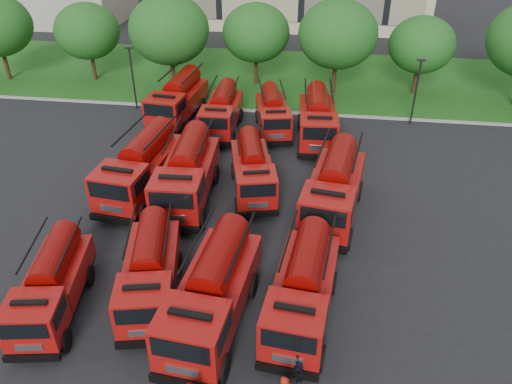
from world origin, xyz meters
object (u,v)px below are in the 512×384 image
fire_truck_2 (213,292)px  firefighter_5 (324,214)px  fire_truck_9 (222,111)px  fire_truck_4 (141,167)px  fire_truck_10 (273,113)px  firefighter_2 (297,380)px  fire_truck_3 (303,288)px  fire_truck_6 (253,169)px  fire_truck_0 (52,285)px  firefighter_3 (302,297)px  fire_truck_11 (317,119)px  fire_truck_5 (187,173)px  fire_truck_1 (150,271)px  firefighter_4 (144,212)px  fire_truck_7 (334,188)px  fire_truck_8 (178,99)px

fire_truck_2 → firefighter_5: bearing=68.1°
fire_truck_9 → fire_truck_4: bearing=-110.0°
fire_truck_10 → firefighter_2: bearing=-92.9°
fire_truck_3 → firefighter_5: (0.83, 7.91, -1.61)m
fire_truck_6 → firefighter_5: size_ratio=4.09×
fire_truck_0 → fire_truck_6: (7.28, 10.89, 0.07)m
firefighter_2 → firefighter_3: (-0.06, 4.47, 0.00)m
fire_truck_4 → fire_truck_11: fire_truck_4 is taller
fire_truck_5 → firefighter_2: size_ratio=4.88×
fire_truck_0 → fire_truck_1: bearing=9.5°
fire_truck_5 → fire_truck_11: size_ratio=1.06×
fire_truck_4 → firefighter_4: size_ratio=5.08×
fire_truck_3 → fire_truck_0: bearing=-168.4°
fire_truck_11 → firefighter_5: (0.77, -9.28, -1.68)m
fire_truck_6 → firefighter_3: size_ratio=3.72×
fire_truck_5 → fire_truck_10: size_ratio=1.20×
firefighter_5 → fire_truck_1: bearing=38.9°
fire_truck_11 → firefighter_2: fire_truck_11 is taller
fire_truck_0 → fire_truck_7: 15.08m
fire_truck_6 → fire_truck_11: fire_truck_11 is taller
fire_truck_0 → fire_truck_3: bearing=-3.9°
fire_truck_2 → firefighter_4: (-5.74, 7.54, -1.73)m
fire_truck_11 → fire_truck_10: bearing=157.5°
fire_truck_11 → fire_truck_8: bearing=165.4°
fire_truck_1 → fire_truck_7: (8.09, 7.65, 0.26)m
fire_truck_4 → firefighter_2: fire_truck_4 is taller
fire_truck_2 → fire_truck_3: bearing=18.2°
fire_truck_10 → firefighter_4: (-6.22, -11.61, -1.45)m
fire_truck_1 → firefighter_3: 7.03m
fire_truck_2 → firefighter_5: (4.57, 8.74, -1.73)m
firefighter_4 → firefighter_5: size_ratio=0.93×
fire_truck_7 → fire_truck_9: 12.92m
fire_truck_6 → firefighter_3: (3.53, -8.72, -1.51)m
fire_truck_7 → fire_truck_11: (-1.20, 9.23, -0.09)m
fire_truck_11 → firefighter_5: fire_truck_11 is taller
fire_truck_0 → fire_truck_11: bearing=49.6°
fire_truck_0 → fire_truck_6: bearing=46.7°
fire_truck_1 → firefighter_5: bearing=32.8°
fire_truck_8 → fire_truck_9: size_ratio=1.13×
fire_truck_10 → fire_truck_11: size_ratio=0.88×
fire_truck_6 → fire_truck_7: 5.16m
fire_truck_8 → fire_truck_11: (10.79, -2.11, -0.03)m
firefighter_4 → firefighter_5: bearing=-127.1°
fire_truck_7 → firefighter_2: fire_truck_7 is taller
fire_truck_6 → firefighter_2: size_ratio=4.26×
fire_truck_7 → fire_truck_9: fire_truck_7 is taller
fire_truck_0 → firefighter_3: size_ratio=3.53×
fire_truck_1 → fire_truck_2: fire_truck_2 is taller
fire_truck_7 → firefighter_5: 1.83m
fire_truck_1 → fire_truck_8: bearing=89.6°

